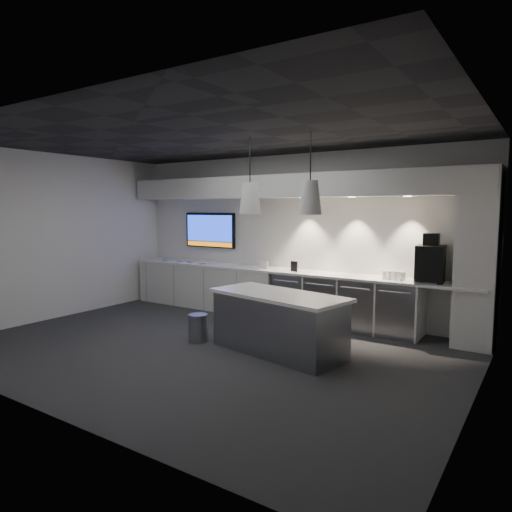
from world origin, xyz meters
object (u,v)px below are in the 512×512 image
Objects in this scene: bin at (198,328)px; coffee_machine at (430,262)px; island at (278,323)px; wall_tv at (210,230)px.

coffee_machine is at bearing 34.43° from bin.
bin is (-1.29, -0.20, -0.22)m from island.
wall_tv is 0.59× the size of island.
island is 5.09× the size of bin.
bin is 3.66m from coffee_machine.
bin is 0.56× the size of coffee_machine.
wall_tv is at bearing 124.90° from bin.
coffee_machine is (2.90, 1.99, 1.00)m from bin.
island is 2.53m from coffee_machine.
wall_tv is 3.68m from island.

